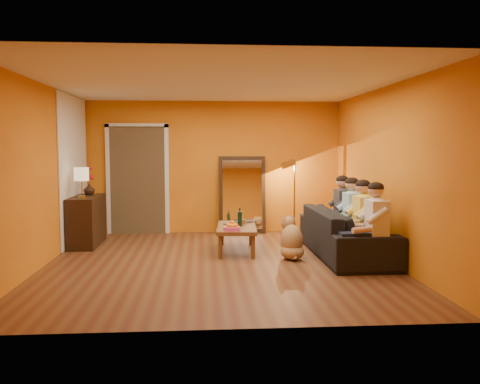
{
  "coord_description": "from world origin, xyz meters",
  "views": [
    {
      "loc": [
        -0.23,
        -7.34,
        1.69
      ],
      "look_at": [
        0.35,
        0.5,
        1.0
      ],
      "focal_mm": 38.0,
      "sensor_mm": 36.0,
      "label": 1
    }
  ],
  "objects": [
    {
      "name": "door_header",
      "position": [
        -1.5,
        2.71,
        2.12
      ],
      "size": [
        1.22,
        0.06,
        0.08
      ],
      "primitive_type": "cube",
      "color": "white",
      "rests_on": "wall_back"
    },
    {
      "name": "book_mid",
      "position": [
        0.15,
        0.6,
        0.45
      ],
      "size": [
        0.21,
        0.26,
        0.02
      ],
      "primitive_type": "imported",
      "rotation": [
        0.0,
        0.0,
        -0.18
      ],
      "color": "red",
      "rests_on": "book_lower"
    },
    {
      "name": "flowers",
      "position": [
        -2.24,
        1.8,
        1.23
      ],
      "size": [
        0.17,
        0.17,
        0.51
      ],
      "primitive_type": null,
      "color": "red",
      "rests_on": "vase"
    },
    {
      "name": "mirror_glass",
      "position": [
        0.55,
        2.59,
        0.76
      ],
      "size": [
        0.78,
        0.21,
        1.35
      ],
      "primitive_type": "cube",
      "rotation": [
        -0.14,
        0.0,
        0.0
      ],
      "color": "white",
      "rests_on": "mirror_frame"
    },
    {
      "name": "white_accent",
      "position": [
        -2.48,
        1.75,
        1.3
      ],
      "size": [
        0.02,
        1.9,
        2.58
      ],
      "primitive_type": "cube",
      "color": "white",
      "rests_on": "wall_left"
    },
    {
      "name": "book_upper",
      "position": [
        0.14,
        0.58,
        0.47
      ],
      "size": [
        0.24,
        0.26,
        0.02
      ],
      "primitive_type": "imported",
      "rotation": [
        0.0,
        0.0,
        0.44
      ],
      "color": "black",
      "rests_on": "book_mid"
    },
    {
      "name": "person_mid_right",
      "position": [
        2.13,
        0.44,
        0.61
      ],
      "size": [
        0.7,
        0.44,
        1.22
      ],
      "primitive_type": null,
      "color": "#98CBEB",
      "rests_on": "sofa"
    },
    {
      "name": "sofa",
      "position": [
        2.0,
        0.34,
        0.36
      ],
      "size": [
        2.49,
        0.98,
        0.73
      ],
      "primitive_type": "imported",
      "rotation": [
        0.0,
        0.0,
        1.57
      ],
      "color": "black",
      "rests_on": "floor"
    },
    {
      "name": "person_mid_left",
      "position": [
        2.13,
        -0.11,
        0.61
      ],
      "size": [
        0.7,
        0.44,
        1.22
      ],
      "primitive_type": null,
      "color": "#F2D750",
      "rests_on": "sofa"
    },
    {
      "name": "wine_bottle",
      "position": [
        0.37,
        0.74,
        0.58
      ],
      "size": [
        0.07,
        0.07,
        0.31
      ],
      "primitive_type": "cylinder",
      "color": "black",
      "rests_on": "coffee_table"
    },
    {
      "name": "coffee_table",
      "position": [
        0.32,
        0.79,
        0.21
      ],
      "size": [
        0.7,
        1.26,
        0.42
      ],
      "primitive_type": null,
      "rotation": [
        0.0,
        0.0,
        -0.06
      ],
      "color": "brown",
      "rests_on": "floor"
    },
    {
      "name": "laptop",
      "position": [
        0.5,
        1.14,
        0.43
      ],
      "size": [
        0.41,
        0.32,
        0.03
      ],
      "primitive_type": "imported",
      "rotation": [
        0.0,
        0.0,
        0.29
      ],
      "color": "black",
      "rests_on": "coffee_table"
    },
    {
      "name": "floor_lamp",
      "position": [
        1.53,
        2.24,
        0.72
      ],
      "size": [
        0.33,
        0.28,
        1.44
      ],
      "primitive_type": null,
      "rotation": [
        0.0,
        0.0,
        -0.16
      ],
      "color": "gold",
      "rests_on": "floor"
    },
    {
      "name": "door_jamb_right",
      "position": [
        -0.93,
        2.71,
        1.05
      ],
      "size": [
        0.08,
        0.06,
        2.2
      ],
      "primitive_type": "cube",
      "color": "white",
      "rests_on": "wall_back"
    },
    {
      "name": "room_shell",
      "position": [
        0.0,
        0.37,
        1.3
      ],
      "size": [
        5.0,
        5.5,
        2.6
      ],
      "color": "brown",
      "rests_on": "ground"
    },
    {
      "name": "door_jamb_left",
      "position": [
        -2.07,
        2.71,
        1.05
      ],
      "size": [
        0.08,
        0.06,
        2.2
      ],
      "primitive_type": "cube",
      "color": "white",
      "rests_on": "wall_back"
    },
    {
      "name": "doorway_recess",
      "position": [
        -1.5,
        2.83,
        1.05
      ],
      "size": [
        1.06,
        0.3,
        2.1
      ],
      "primitive_type": "cube",
      "color": "#3F2D19",
      "rests_on": "floor"
    },
    {
      "name": "vase",
      "position": [
        -2.24,
        1.8,
        0.95
      ],
      "size": [
        0.2,
        0.2,
        0.21
      ],
      "primitive_type": "imported",
      "color": "black",
      "rests_on": "sideboard"
    },
    {
      "name": "person_far_right",
      "position": [
        2.13,
        0.99,
        0.61
      ],
      "size": [
        0.7,
        0.44,
        1.22
      ],
      "primitive_type": null,
      "color": "#2D2D32",
      "rests_on": "sofa"
    },
    {
      "name": "tumbler",
      "position": [
        0.44,
        0.91,
        0.47
      ],
      "size": [
        0.11,
        0.11,
        0.09
      ],
      "primitive_type": "imported",
      "rotation": [
        0.0,
        0.0,
        -0.15
      ],
      "color": "#B27F3F",
      "rests_on": "coffee_table"
    },
    {
      "name": "fruit_bowl",
      "position": [
        0.22,
        0.34,
        0.5
      ],
      "size": [
        0.26,
        0.26,
        0.16
      ],
      "primitive_type": null,
      "color": "#EC53A5",
      "rests_on": "coffee_table"
    },
    {
      "name": "book_lower",
      "position": [
        0.14,
        0.59,
        0.43
      ],
      "size": [
        0.22,
        0.27,
        0.02
      ],
      "primitive_type": "imported",
      "rotation": [
        0.0,
        0.0,
        -0.15
      ],
      "color": "black",
      "rests_on": "coffee_table"
    },
    {
      "name": "table_lamp",
      "position": [
        -2.24,
        1.25,
        1.1
      ],
      "size": [
        0.24,
        0.24,
        0.51
      ],
      "primitive_type": null,
      "color": "beige",
      "rests_on": "sideboard"
    },
    {
      "name": "mirror_frame",
      "position": [
        0.55,
        2.63,
        0.76
      ],
      "size": [
        0.92,
        0.27,
        1.51
      ],
      "primitive_type": "cube",
      "rotation": [
        -0.14,
        0.0,
        0.0
      ],
      "color": "black",
      "rests_on": "floor"
    },
    {
      "name": "sideboard",
      "position": [
        -2.24,
        1.55,
        0.42
      ],
      "size": [
        0.44,
        1.18,
        0.85
      ],
      "primitive_type": "cube",
      "color": "black",
      "rests_on": "floor"
    },
    {
      "name": "dog",
      "position": [
        1.12,
        0.21,
        0.33
      ],
      "size": [
        0.53,
        0.65,
        0.66
      ],
      "primitive_type": null,
      "rotation": [
        0.0,
        0.0,
        -0.35
      ],
      "color": "tan",
      "rests_on": "floor"
    },
    {
      "name": "person_far_left",
      "position": [
        2.13,
        -0.66,
        0.61
      ],
      "size": [
        0.7,
        0.44,
        1.22
      ],
      "primitive_type": null,
      "color": "silver",
      "rests_on": "sofa"
    }
  ]
}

